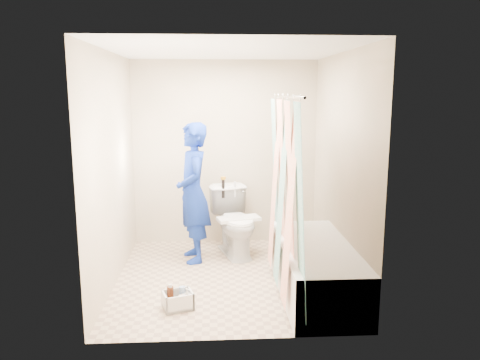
{
  "coord_description": "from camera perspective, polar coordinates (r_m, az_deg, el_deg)",
  "views": [
    {
      "loc": [
        -0.15,
        -4.81,
        1.99
      ],
      "look_at": [
        0.14,
        0.28,
        1.03
      ],
      "focal_mm": 35.0,
      "sensor_mm": 36.0,
      "label": 1
    }
  ],
  "objects": [
    {
      "name": "plumber",
      "position": [
        5.53,
        -5.74,
        -1.56
      ],
      "size": [
        0.52,
        0.67,
        1.65
      ],
      "primitive_type": "imported",
      "rotation": [
        0.0,
        0.0,
        -1.35
      ],
      "color": "navy",
      "rests_on": "ground"
    },
    {
      "name": "wall_right",
      "position": [
        5.06,
        12.28,
        1.43
      ],
      "size": [
        0.02,
        2.6,
        2.4
      ],
      "primitive_type": "cube",
      "color": "#C3AE96",
      "rests_on": "ground"
    },
    {
      "name": "floor",
      "position": [
        5.21,
        -1.38,
        -11.81
      ],
      "size": [
        2.6,
        2.6,
        0.0
      ],
      "primitive_type": "plane",
      "color": "tan",
      "rests_on": "ground"
    },
    {
      "name": "wall_front",
      "position": [
        3.6,
        -0.77,
        -2.01
      ],
      "size": [
        2.4,
        0.02,
        2.4
      ],
      "primitive_type": "cube",
      "color": "#C3AE96",
      "rests_on": "ground"
    },
    {
      "name": "cleaning_caddy",
      "position": [
        4.54,
        -7.47,
        -14.37
      ],
      "size": [
        0.32,
        0.28,
        0.21
      ],
      "rotation": [
        0.0,
        0.0,
        0.3
      ],
      "color": "silver",
      "rests_on": "ground"
    },
    {
      "name": "bathtub",
      "position": [
        4.82,
        9.11,
        -10.43
      ],
      "size": [
        0.7,
        1.75,
        0.5
      ],
      "color": "white",
      "rests_on": "ground"
    },
    {
      "name": "shower_curtain",
      "position": [
        4.54,
        5.32,
        -1.72
      ],
      "size": [
        0.06,
        1.75,
        1.8
      ],
      "primitive_type": "cube",
      "color": "white",
      "rests_on": "curtain_rod"
    },
    {
      "name": "toilet",
      "position": [
        5.8,
        -0.57,
        -5.1
      ],
      "size": [
        0.66,
        0.91,
        0.83
      ],
      "primitive_type": "imported",
      "rotation": [
        0.0,
        0.0,
        0.26
      ],
      "color": "silver",
      "rests_on": "ground"
    },
    {
      "name": "tank_internals",
      "position": [
        5.89,
        -1.68,
        -0.81
      ],
      "size": [
        0.2,
        0.09,
        0.27
      ],
      "color": "black",
      "rests_on": "toilet"
    },
    {
      "name": "tank_lid",
      "position": [
        5.66,
        -0.16,
        -4.74
      ],
      "size": [
        0.55,
        0.35,
        0.04
      ],
      "primitive_type": "cube",
      "rotation": [
        0.0,
        0.0,
        0.26
      ],
      "color": "white",
      "rests_on": "toilet"
    },
    {
      "name": "curtain_rod",
      "position": [
        4.44,
        5.53,
        10.1
      ],
      "size": [
        0.02,
        1.9,
        0.02
      ],
      "primitive_type": "cylinder",
      "rotation": [
        1.57,
        0.0,
        0.0
      ],
      "color": "silver",
      "rests_on": "wall_back"
    },
    {
      "name": "wall_left",
      "position": [
        4.99,
        -15.36,
        1.16
      ],
      "size": [
        0.02,
        2.6,
        2.4
      ],
      "primitive_type": "cube",
      "color": "#C3AE96",
      "rests_on": "ground"
    },
    {
      "name": "ceiling",
      "position": [
        4.83,
        -1.51,
        15.53
      ],
      "size": [
        2.4,
        2.6,
        0.02
      ],
      "primitive_type": "cube",
      "color": "white",
      "rests_on": "wall_back"
    },
    {
      "name": "wall_back",
      "position": [
        6.16,
        -1.83,
        3.29
      ],
      "size": [
        2.4,
        0.02,
        2.4
      ],
      "primitive_type": "cube",
      "color": "#C3AE96",
      "rests_on": "ground"
    }
  ]
}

